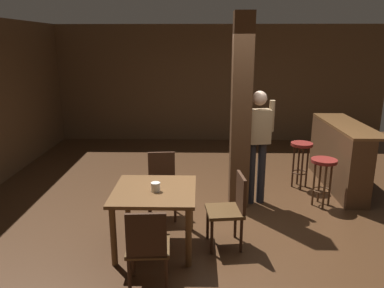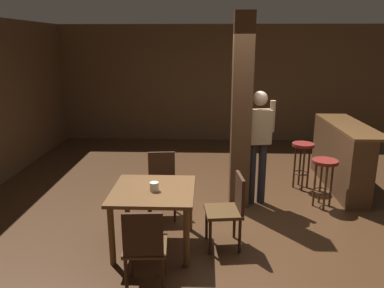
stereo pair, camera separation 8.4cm
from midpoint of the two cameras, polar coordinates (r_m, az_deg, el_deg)
name	(u,v)px [view 1 (the left image)]	position (r m, az deg, el deg)	size (l,w,h in m)	color
ground_plane	(235,221)	(5.32, 6.05, -11.55)	(10.80, 10.80, 0.00)	#422816
wall_back	(220,84)	(9.29, 4.03, 9.13)	(8.00, 0.10, 2.80)	brown
pillar	(241,114)	(5.42, 7.03, 4.61)	(0.28, 0.28, 2.80)	#4C301C
dining_table	(155,199)	(4.46, -6.25, -8.31)	(0.96, 0.96, 0.73)	brown
chair_east	(231,207)	(4.52, 5.42, -9.49)	(0.47, 0.47, 0.89)	#4C3319
chair_north	(162,181)	(5.28, -5.07, -5.70)	(0.46, 0.46, 0.89)	#4C3319
chair_south	(148,246)	(3.75, -7.44, -15.10)	(0.45, 0.45, 0.89)	#4C3319
napkin_cup	(156,187)	(4.34, -6.12, -6.52)	(0.11, 0.11, 0.10)	silver
standing_person	(258,139)	(5.60, 9.58, 0.68)	(0.47, 0.25, 1.72)	tan
bar_counter	(338,155)	(6.74, 21.08, -1.59)	(0.56, 1.93, 1.09)	brown
bar_stool_near	(323,170)	(5.87, 18.99, -3.82)	(0.38, 0.38, 0.73)	maroon
bar_stool_mid	(301,154)	(6.49, 15.93, -1.47)	(0.36, 0.36, 0.78)	maroon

